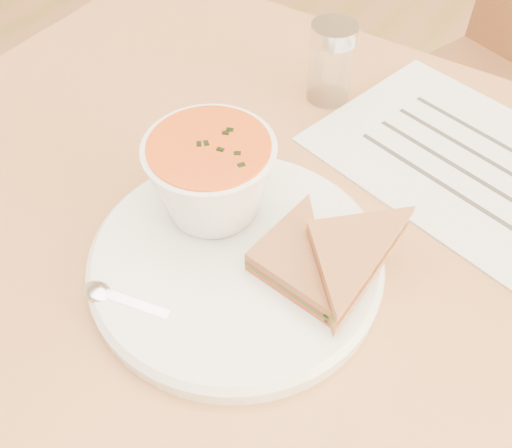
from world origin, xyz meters
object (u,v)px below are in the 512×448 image
Objects in this scene: chair_far at (490,116)px; soup_bowl at (212,180)px; dining_table at (290,372)px; condiment_shaker at (331,63)px; plate at (236,261)px.

chair_far reaches higher than soup_bowl.
chair_far reaches higher than dining_table.
soup_bowl is at bearing -89.02° from condiment_shaker.
dining_table is at bearing -67.40° from condiment_shaker.
soup_bowl is 1.25× the size of condiment_shaker.
plate is at bearing -102.44° from dining_table.
chair_far is at bearing 70.83° from condiment_shaker.
condiment_shaker is (-0.00, 0.25, -0.01)m from soup_bowl.
chair_far is at bearing 77.90° from soup_bowl.
plate is 2.82× the size of condiment_shaker.
chair_far is 0.55m from condiment_shaker.
plate is at bearing -78.86° from condiment_shaker.
soup_bowl is (-0.15, -0.68, 0.31)m from chair_far.
condiment_shaker is at bearing 90.98° from soup_bowl.
soup_bowl is 0.25m from condiment_shaker.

